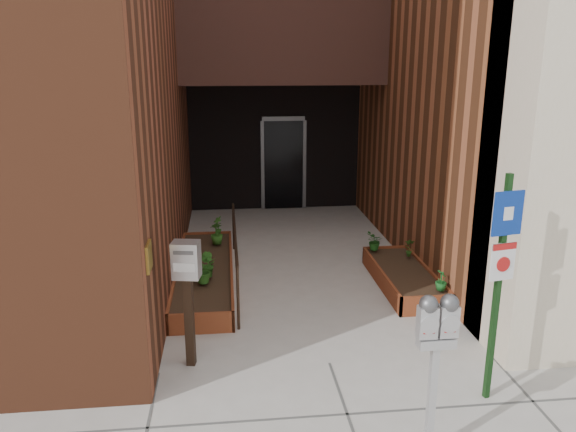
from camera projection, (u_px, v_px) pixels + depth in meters
name	position (u px, v px, depth m)	size (l,w,h in m)	color
ground	(329.00, 363.00, 6.68)	(80.00, 80.00, 0.00)	#9E9991
planter_left	(205.00, 275.00, 9.06)	(0.90, 3.60, 0.30)	maroon
planter_right	(404.00, 278.00, 8.91)	(0.80, 2.20, 0.30)	maroon
handrail	(235.00, 238.00, 8.90)	(0.04, 3.34, 0.90)	black
parking_meter	(437.00, 333.00, 4.82)	(0.35, 0.17, 1.58)	#B7B8BA
sign_post	(501.00, 266.00, 5.60)	(0.33, 0.11, 2.44)	#133413
payment_dropbox	(187.00, 278.00, 6.36)	(0.34, 0.28, 1.53)	black
shrub_left_a	(203.00, 270.00, 8.26)	(0.35, 0.35, 0.39)	#285F1B
shrub_left_b	(207.00, 265.00, 8.49)	(0.21, 0.21, 0.38)	#245718
shrub_left_c	(217.00, 233.00, 10.00)	(0.22, 0.22, 0.39)	#2B601B
shrub_left_d	(218.00, 226.00, 10.52)	(0.19, 0.19, 0.35)	#2A601B
shrub_right_a	(441.00, 280.00, 8.00)	(0.16, 0.16, 0.29)	#19591F
shrub_right_b	(409.00, 247.00, 9.36)	(0.16, 0.16, 0.31)	#275618
shrub_right_c	(375.00, 241.00, 9.66)	(0.29, 0.29, 0.32)	#1A4F16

